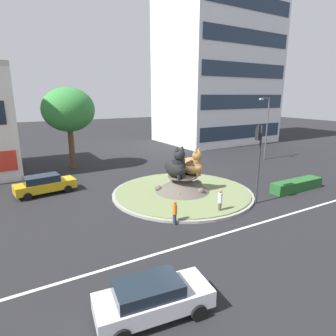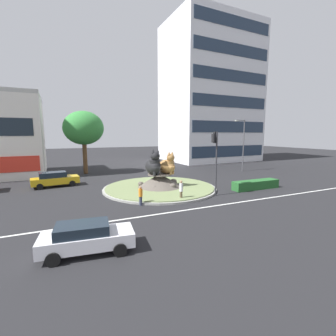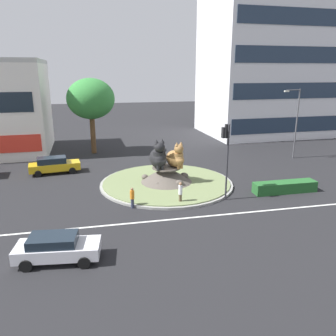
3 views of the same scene
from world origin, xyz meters
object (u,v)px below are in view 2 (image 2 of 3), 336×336
cat_statue_tabby (168,166)px  traffic_light_mast (215,150)px  sedan_on_far_lane (55,179)px  hatchback_near_shophouse (86,237)px  broadleaf_tree_behind_island (84,128)px  pedestrian_white_shirt (181,190)px  streetlight_arm (243,142)px  pedestrian_orange_shirt (141,195)px  office_tower (210,94)px  cat_statue_black (153,165)px

cat_statue_tabby → traffic_light_mast: 5.50m
traffic_light_mast → sedan_on_far_lane: 17.47m
cat_statue_tabby → hatchback_near_shophouse: 14.21m
broadleaf_tree_behind_island → pedestrian_white_shirt: bearing=-71.1°
streetlight_arm → pedestrian_orange_shirt: 22.64m
pedestrian_white_shirt → office_tower: bearing=-91.1°
cat_statue_black → pedestrian_orange_shirt: bearing=-33.7°
cat_statue_tabby → sedan_on_far_lane: 12.48m
cat_statue_tabby → broadleaf_tree_behind_island: 15.92m
cat_statue_tabby → broadleaf_tree_behind_island: bearing=-174.4°
cat_statue_black → hatchback_near_shophouse: size_ratio=0.60×
cat_statue_black → hatchback_near_shophouse: (-7.54, -10.92, -1.79)m
pedestrian_orange_shirt → traffic_light_mast: bearing=165.4°
cat_statue_tabby → pedestrian_orange_shirt: cat_statue_tabby is taller
cat_statue_tabby → broadleaf_tree_behind_island: (-7.01, 13.70, 4.05)m
traffic_light_mast → hatchback_near_shophouse: (-11.93, -6.49, -3.52)m
streetlight_arm → pedestrian_white_shirt: 19.62m
broadleaf_tree_behind_island → pedestrian_orange_shirt: (2.64, -18.20, -5.68)m
broadleaf_tree_behind_island → pedestrian_white_shirt: 20.12m
broadleaf_tree_behind_island → sedan_on_far_lane: (-3.87, -7.81, -5.67)m
traffic_light_mast → broadleaf_tree_behind_island: (-9.87, 18.03, 2.21)m
cat_statue_black → hatchback_near_shophouse: cat_statue_black is taller
pedestrian_orange_shirt → pedestrian_white_shirt: bearing=162.7°
cat_statue_tabby → hatchback_near_shophouse: bearing=-61.5°
streetlight_arm → pedestrian_white_shirt: bearing=17.9°
cat_statue_black → office_tower: size_ratio=0.10×
traffic_light_mast → sedan_on_far_lane: (-13.74, 10.22, -3.46)m
cat_statue_black → hatchback_near_shophouse: 13.39m
broadleaf_tree_behind_island → streetlight_arm: (22.27, -7.53, -1.98)m
cat_statue_tabby → sedan_on_far_lane: cat_statue_tabby is taller
cat_statue_tabby → broadleaf_tree_behind_island: size_ratio=0.30×
hatchback_near_shophouse → broadleaf_tree_behind_island: bearing=91.8°
cat_statue_tabby → streetlight_arm: (15.26, 6.18, 2.07)m
traffic_light_mast → streetlight_arm: 16.25m
traffic_light_mast → sedan_on_far_lane: size_ratio=1.19×
hatchback_near_shophouse → sedan_on_far_lane: bearing=102.7°
office_tower → streetlight_arm: (-4.44, -15.87, -9.61)m
cat_statue_black → traffic_light_mast: bearing=42.7°
hatchback_near_shophouse → pedestrian_orange_shirt: bearing=59.9°
streetlight_arm → hatchback_near_shophouse: 29.91m
office_tower → pedestrian_white_shirt: bearing=-129.3°
pedestrian_orange_shirt → sedan_on_far_lane: sedan_on_far_lane is taller
cat_statue_black → cat_statue_tabby: bearing=84.1°
hatchback_near_shophouse → traffic_light_mast: bearing=35.1°
cat_statue_black → broadleaf_tree_behind_island: size_ratio=0.30×
pedestrian_orange_shirt → hatchback_near_shophouse: 7.87m
pedestrian_orange_shirt → cat_statue_black: bearing=-137.6°
traffic_light_mast → streetlight_arm: bearing=-58.5°
broadleaf_tree_behind_island → streetlight_arm: 23.59m
pedestrian_white_shirt → broadleaf_tree_behind_island: bearing=-34.7°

